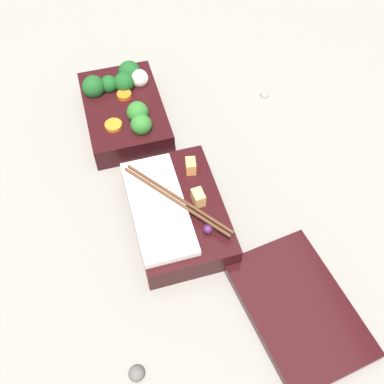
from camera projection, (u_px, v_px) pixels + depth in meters
name	position (u px, v px, depth m)	size (l,w,h in m)	color
ground_plane	(150.00, 166.00, 0.78)	(3.00, 3.00, 0.00)	gray
bento_tray_vegetable	(124.00, 107.00, 0.82)	(0.21, 0.14, 0.08)	black
bento_tray_rice	(175.00, 212.00, 0.69)	(0.21, 0.14, 0.07)	black
bento_lid	(298.00, 308.00, 0.62)	(0.20, 0.13, 0.02)	black
pebble_0	(137.00, 373.00, 0.57)	(0.02, 0.02, 0.02)	#595651
pebble_2	(265.00, 94.00, 0.88)	(0.02, 0.02, 0.02)	gray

